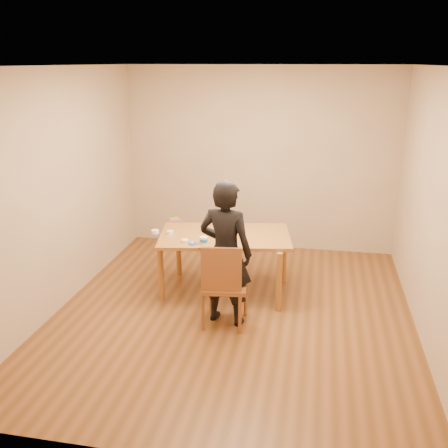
% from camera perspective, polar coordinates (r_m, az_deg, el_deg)
% --- Properties ---
extents(room_shell, '(4.00, 4.50, 2.70)m').
position_cam_1_polar(room_shell, '(5.61, 1.73, 3.75)').
color(room_shell, brown).
rests_on(room_shell, ground).
extents(dining_table, '(1.69, 1.17, 0.04)m').
position_cam_1_polar(dining_table, '(6.02, 0.09, -1.39)').
color(dining_table, brown).
rests_on(dining_table, floor).
extents(dining_chair, '(0.52, 0.52, 0.04)m').
position_cam_1_polar(dining_chair, '(5.40, 0.09, -7.00)').
color(dining_chair, brown).
rests_on(dining_chair, floor).
extents(cake_plate, '(0.26, 0.26, 0.02)m').
position_cam_1_polar(cake_plate, '(6.13, -0.02, -0.74)').
color(cake_plate, '#B6200C').
rests_on(cake_plate, dining_table).
extents(cake, '(0.22, 0.22, 0.07)m').
position_cam_1_polar(cake, '(6.12, -0.02, -0.34)').
color(cake, white).
rests_on(cake, cake_plate).
extents(frosting_dome, '(0.22, 0.22, 0.03)m').
position_cam_1_polar(frosting_dome, '(6.11, -0.02, 0.09)').
color(frosting_dome, white).
rests_on(frosting_dome, cake).
extents(frosting_tub, '(0.09, 0.09, 0.08)m').
position_cam_1_polar(frosting_tub, '(5.71, -2.34, -1.87)').
color(frosting_tub, white).
rests_on(frosting_tub, dining_table).
extents(frosting_lid, '(0.10, 0.10, 0.01)m').
position_cam_1_polar(frosting_lid, '(5.72, -3.64, -2.25)').
color(frosting_lid, '#1A44AF').
rests_on(frosting_lid, dining_table).
extents(frosting_dollop, '(0.04, 0.04, 0.02)m').
position_cam_1_polar(frosting_dollop, '(5.72, -3.65, -2.13)').
color(frosting_dollop, white).
rests_on(frosting_dollop, frosting_lid).
extents(ramekin_green, '(0.08, 0.08, 0.04)m').
position_cam_1_polar(ramekin_green, '(5.76, -4.51, -1.96)').
color(ramekin_green, white).
rests_on(ramekin_green, dining_table).
extents(ramekin_yellow, '(0.08, 0.08, 0.04)m').
position_cam_1_polar(ramekin_yellow, '(6.07, -6.18, -0.95)').
color(ramekin_yellow, white).
rests_on(ramekin_yellow, dining_table).
extents(ramekin_multi, '(0.09, 0.09, 0.04)m').
position_cam_1_polar(ramekin_multi, '(6.11, -7.87, -0.89)').
color(ramekin_multi, white).
rests_on(ramekin_multi, dining_table).
extents(candy_box_pink, '(0.16, 0.12, 0.02)m').
position_cam_1_polar(candy_box_pink, '(6.55, -5.69, 0.41)').
color(candy_box_pink, '#E736BD').
rests_on(candy_box_pink, dining_table).
extents(candy_box_green, '(0.13, 0.12, 0.02)m').
position_cam_1_polar(candy_box_green, '(6.55, -5.73, 0.60)').
color(candy_box_green, green).
rests_on(candy_box_green, candy_box_pink).
extents(spatula, '(0.16, 0.02, 0.01)m').
position_cam_1_polar(spatula, '(5.56, -2.11, -2.86)').
color(spatula, black).
rests_on(spatula, dining_table).
extents(person, '(0.65, 0.49, 1.60)m').
position_cam_1_polar(person, '(5.30, 0.19, -3.34)').
color(person, black).
rests_on(person, floor).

